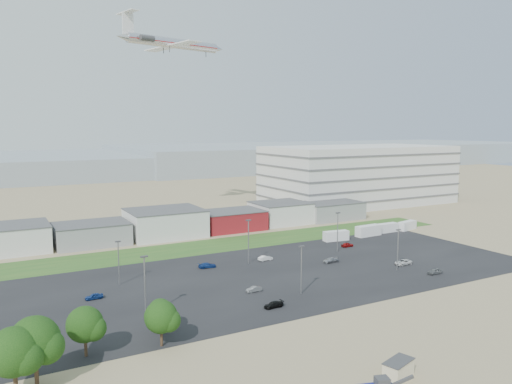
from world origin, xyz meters
TOP-DOWN VIEW (x-y plane):
  - ground at (0.00, 0.00)m, footprint 700.00×700.00m
  - parking_lot at (5.00, 20.00)m, footprint 120.00×50.00m
  - grass_strip at (0.00, 52.00)m, footprint 160.00×16.00m
  - hills_backdrop at (40.00, 315.00)m, footprint 700.00×200.00m
  - building_row at (-17.00, 71.00)m, footprint 170.00×20.00m
  - parking_garage at (90.00, 95.00)m, footprint 80.00×40.00m
  - portable_shed at (-6.88, -28.27)m, footprint 5.20×3.70m
  - box_trailer_a at (35.98, 40.62)m, footprint 7.88×3.37m
  - box_trailer_b at (48.67, 41.01)m, footprint 8.79×3.22m
  - box_trailer_c at (57.61, 42.36)m, footprint 7.54×2.40m
  - box_trailer_d at (66.10, 42.07)m, footprint 7.83×4.05m
  - tree_far_left at (-51.76, -8.85)m, footprint 6.64×6.64m
  - tree_left at (-49.25, -7.27)m, footprint 6.91×6.91m
  - tree_mid at (-42.20, -1.88)m, footprint 5.64×5.64m
  - tree_right at (-31.47, -3.83)m, footprint 5.41×5.41m
  - tree_near at (-29.97, 1.33)m, footprint 4.20×4.20m
  - lightpole_front_l at (-30.19, 8.98)m, footprint 1.29×0.54m
  - lightpole_front_m at (0.59, 6.07)m, footprint 1.15×0.48m
  - lightpole_front_r at (29.51, 9.18)m, footprint 1.14×0.48m
  - lightpole_back_l at (-29.94, 29.32)m, footprint 1.11×0.46m
  - lightpole_back_m at (1.80, 30.91)m, footprint 1.28×0.53m
  - lightpole_back_r at (28.29, 30.09)m, footprint 1.25×0.52m
  - airliner at (10.49, 106.40)m, footprint 51.51×40.54m
  - parked_car_0 at (34.18, 11.90)m, footprint 4.58×2.22m
  - parked_car_2 at (34.81, 2.80)m, footprint 3.79×1.59m
  - parked_car_3 at (-8.18, 2.03)m, footprint 3.91×1.72m
  - parked_car_4 at (-7.10, 11.64)m, footprint 3.34×1.19m
  - parked_car_5 at (-36.43, 22.61)m, footprint 3.47×1.56m
  - parked_car_6 at (-8.57, 32.24)m, footprint 4.38×2.17m
  - parked_car_8 at (33.95, 32.81)m, footprint 3.69×1.64m
  - parked_car_11 at (6.76, 31.33)m, footprint 3.83×1.52m
  - parked_car_12 at (19.91, 21.90)m, footprint 4.15×1.72m

SIDE VIEW (x-z plane):
  - ground at x=0.00m, z-range 0.00..0.00m
  - parking_lot at x=5.00m, z-range 0.00..0.01m
  - grass_strip at x=0.00m, z-range 0.00..0.02m
  - parked_car_4 at x=-7.10m, z-range 0.00..1.10m
  - parked_car_3 at x=-8.18m, z-range 0.00..1.12m
  - parked_car_5 at x=-36.43m, z-range 0.00..1.16m
  - parked_car_12 at x=19.91m, z-range 0.00..1.20m
  - parked_car_6 at x=-8.57m, z-range 0.00..1.22m
  - parked_car_8 at x=33.95m, z-range 0.00..1.23m
  - parked_car_11 at x=6.76m, z-range 0.00..1.24m
  - parked_car_0 at x=34.18m, z-range 0.00..1.26m
  - parked_car_2 at x=34.81m, z-range 0.00..1.28m
  - portable_shed at x=-6.88m, z-range 0.00..2.37m
  - box_trailer_d at x=66.10m, z-range 0.00..2.81m
  - box_trailer_c at x=57.61m, z-range 0.00..2.82m
  - box_trailer_a at x=35.98m, z-range 0.00..2.86m
  - box_trailer_b at x=48.67m, z-range 0.00..3.24m
  - tree_near at x=-29.97m, z-range 0.00..6.30m
  - building_row at x=-17.00m, z-range 0.00..8.00m
  - tree_right at x=-31.47m, z-range 0.00..8.12m
  - tree_mid at x=-42.20m, z-range 0.00..8.47m
  - hills_backdrop at x=40.00m, z-range 0.00..9.00m
  - lightpole_back_l at x=-29.94m, z-range 0.00..9.43m
  - lightpole_front_r at x=29.51m, z-range 0.00..9.70m
  - lightpole_front_m at x=0.59m, z-range 0.00..9.78m
  - tree_far_left at x=-51.76m, z-range 0.00..9.96m
  - tree_left at x=-49.25m, z-range 0.00..10.36m
  - lightpole_back_r at x=28.29m, z-range 0.00..10.61m
  - lightpole_back_m at x=1.80m, z-range 0.00..10.87m
  - lightpole_front_l at x=-30.19m, z-range 0.00..10.94m
  - parking_garage at x=90.00m, z-range 0.00..25.00m
  - airliner at x=10.49m, z-range 57.12..70.64m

